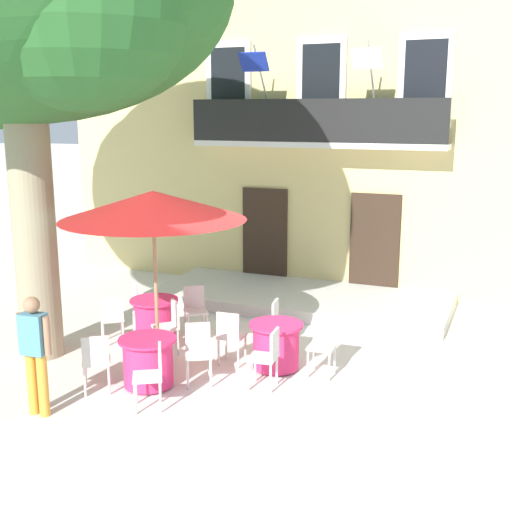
{
  "coord_description": "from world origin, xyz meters",
  "views": [
    {
      "loc": [
        3.78,
        -8.95,
        4.03
      ],
      "look_at": [
        -0.89,
        2.38,
        1.3
      ],
      "focal_mm": 45.48,
      "sensor_mm": 36.0,
      "label": 1
    }
  ],
  "objects_px": {
    "cafe_table_middle": "(155,319)",
    "cafe_chair_middle_2": "(195,307)",
    "cafe_chair_near_tree_3": "(281,322)",
    "cafe_chair_front_0": "(96,359)",
    "cafe_chair_front_3": "(141,337)",
    "pedestrian_near_entrance": "(35,349)",
    "cafe_table_front": "(148,362)",
    "cafe_chair_front_1": "(153,372)",
    "cafe_chair_near_tree_0": "(230,334)",
    "cafe_chair_front_2": "(198,349)",
    "cafe_table_near_tree": "(276,346)",
    "cafe_chair_middle_1": "(170,323)",
    "cafe_chair_middle_0": "(112,316)",
    "cafe_chair_middle_3": "(141,301)",
    "cafe_umbrella": "(153,206)",
    "cafe_chair_near_tree_2": "(323,342)",
    "cafe_chair_near_tree_1": "(268,354)",
    "plane_tree": "(14,0)"
  },
  "relations": [
    {
      "from": "cafe_table_middle",
      "to": "cafe_chair_middle_2",
      "type": "relative_size",
      "value": 0.95
    },
    {
      "from": "cafe_chair_near_tree_3",
      "to": "cafe_chair_front_0",
      "type": "relative_size",
      "value": 1.0
    },
    {
      "from": "cafe_chair_front_3",
      "to": "pedestrian_near_entrance",
      "type": "relative_size",
      "value": 0.55
    },
    {
      "from": "cafe_chair_near_tree_3",
      "to": "cafe_table_front",
      "type": "height_order",
      "value": "cafe_chair_near_tree_3"
    },
    {
      "from": "cafe_chair_front_1",
      "to": "pedestrian_near_entrance",
      "type": "bearing_deg",
      "value": -150.3
    },
    {
      "from": "cafe_chair_front_1",
      "to": "cafe_chair_near_tree_0",
      "type": "bearing_deg",
      "value": 79.91
    },
    {
      "from": "cafe_chair_front_2",
      "to": "cafe_chair_front_3",
      "type": "height_order",
      "value": "same"
    },
    {
      "from": "cafe_table_near_tree",
      "to": "cafe_chair_near_tree_0",
      "type": "xyz_separation_m",
      "value": [
        -0.74,
        -0.12,
        0.14
      ]
    },
    {
      "from": "cafe_chair_middle_2",
      "to": "cafe_table_front",
      "type": "bearing_deg",
      "value": -79.59
    },
    {
      "from": "cafe_chair_middle_1",
      "to": "cafe_chair_front_3",
      "type": "distance_m",
      "value": 0.76
    },
    {
      "from": "cafe_chair_middle_0",
      "to": "cafe_chair_middle_3",
      "type": "height_order",
      "value": "same"
    },
    {
      "from": "cafe_chair_near_tree_0",
      "to": "cafe_chair_front_2",
      "type": "bearing_deg",
      "value": -101.66
    },
    {
      "from": "cafe_chair_front_0",
      "to": "cafe_umbrella",
      "type": "xyz_separation_m",
      "value": [
        0.28,
        1.26,
        2.08
      ]
    },
    {
      "from": "pedestrian_near_entrance",
      "to": "cafe_chair_near_tree_2",
      "type": "bearing_deg",
      "value": 41.82
    },
    {
      "from": "cafe_chair_front_1",
      "to": "cafe_umbrella",
      "type": "relative_size",
      "value": 0.31
    },
    {
      "from": "cafe_chair_front_1",
      "to": "cafe_umbrella",
      "type": "height_order",
      "value": "cafe_umbrella"
    },
    {
      "from": "cafe_chair_middle_2",
      "to": "pedestrian_near_entrance",
      "type": "distance_m",
      "value": 3.74
    },
    {
      "from": "cafe_chair_middle_2",
      "to": "cafe_chair_front_3",
      "type": "distance_m",
      "value": 1.74
    },
    {
      "from": "cafe_chair_middle_1",
      "to": "cafe_chair_near_tree_1",
      "type": "bearing_deg",
      "value": -18.98
    },
    {
      "from": "cafe_chair_middle_2",
      "to": "cafe_umbrella",
      "type": "distance_m",
      "value": 2.6
    },
    {
      "from": "cafe_chair_near_tree_1",
      "to": "cafe_chair_front_0",
      "type": "xyz_separation_m",
      "value": [
        -2.24,
        -1.12,
        0.0
      ]
    },
    {
      "from": "cafe_chair_near_tree_3",
      "to": "cafe_umbrella",
      "type": "distance_m",
      "value": 2.96
    },
    {
      "from": "cafe_chair_middle_2",
      "to": "cafe_chair_front_1",
      "type": "xyz_separation_m",
      "value": [
        0.88,
        -2.93,
        0.0
      ]
    },
    {
      "from": "cafe_table_middle",
      "to": "cafe_chair_middle_2",
      "type": "height_order",
      "value": "cafe_chair_middle_2"
    },
    {
      "from": "cafe_chair_near_tree_0",
      "to": "cafe_chair_middle_3",
      "type": "xyz_separation_m",
      "value": [
        -2.34,
        1.04,
        0.0
      ]
    },
    {
      "from": "cafe_table_near_tree",
      "to": "cafe_chair_near_tree_1",
      "type": "distance_m",
      "value": 0.77
    },
    {
      "from": "cafe_table_near_tree",
      "to": "cafe_chair_near_tree_3",
      "type": "distance_m",
      "value": 0.77
    },
    {
      "from": "cafe_chair_near_tree_3",
      "to": "cafe_table_middle",
      "type": "height_order",
      "value": "cafe_chair_near_tree_3"
    },
    {
      "from": "plane_tree",
      "to": "cafe_chair_front_0",
      "type": "distance_m",
      "value": 5.6
    },
    {
      "from": "cafe_umbrella",
      "to": "cafe_chair_front_0",
      "type": "bearing_deg",
      "value": -102.41
    },
    {
      "from": "cafe_table_near_tree",
      "to": "cafe_chair_front_0",
      "type": "bearing_deg",
      "value": -138.4
    },
    {
      "from": "cafe_chair_middle_3",
      "to": "pedestrian_near_entrance",
      "type": "height_order",
      "value": "pedestrian_near_entrance"
    },
    {
      "from": "cafe_chair_near_tree_0",
      "to": "cafe_chair_near_tree_2",
      "type": "distance_m",
      "value": 1.51
    },
    {
      "from": "plane_tree",
      "to": "cafe_table_front",
      "type": "bearing_deg",
      "value": -11.69
    },
    {
      "from": "cafe_chair_near_tree_3",
      "to": "cafe_table_front",
      "type": "bearing_deg",
      "value": -122.59
    },
    {
      "from": "cafe_chair_near_tree_2",
      "to": "cafe_umbrella",
      "type": "height_order",
      "value": "cafe_umbrella"
    },
    {
      "from": "cafe_chair_middle_1",
      "to": "cafe_chair_middle_2",
      "type": "xyz_separation_m",
      "value": [
        -0.03,
        0.99,
        0.0
      ]
    },
    {
      "from": "cafe_chair_near_tree_0",
      "to": "cafe_chair_middle_2",
      "type": "relative_size",
      "value": 1.0
    },
    {
      "from": "cafe_chair_middle_2",
      "to": "cafe_chair_front_0",
      "type": "relative_size",
      "value": 1.0
    },
    {
      "from": "cafe_chair_middle_2",
      "to": "cafe_chair_front_1",
      "type": "relative_size",
      "value": 1.0
    },
    {
      "from": "cafe_table_near_tree",
      "to": "cafe_table_front",
      "type": "relative_size",
      "value": 1.0
    },
    {
      "from": "cafe_chair_middle_0",
      "to": "pedestrian_near_entrance",
      "type": "height_order",
      "value": "pedestrian_near_entrance"
    },
    {
      "from": "cafe_table_middle",
      "to": "cafe_chair_middle_3",
      "type": "relative_size",
      "value": 0.95
    },
    {
      "from": "cafe_chair_middle_1",
      "to": "cafe_chair_front_0",
      "type": "relative_size",
      "value": 1.0
    },
    {
      "from": "cafe_chair_near_tree_2",
      "to": "cafe_chair_near_tree_3",
      "type": "bearing_deg",
      "value": 145.73
    },
    {
      "from": "plane_tree",
      "to": "cafe_chair_near_tree_2",
      "type": "height_order",
      "value": "plane_tree"
    },
    {
      "from": "cafe_chair_middle_3",
      "to": "cafe_chair_near_tree_2",
      "type": "bearing_deg",
      "value": -12.19
    },
    {
      "from": "cafe_chair_middle_2",
      "to": "cafe_chair_front_3",
      "type": "xyz_separation_m",
      "value": [
        -0.05,
        -1.74,
        0.0
      ]
    },
    {
      "from": "cafe_table_middle",
      "to": "cafe_chair_middle_1",
      "type": "distance_m",
      "value": 0.77
    },
    {
      "from": "plane_tree",
      "to": "cafe_table_near_tree",
      "type": "xyz_separation_m",
      "value": [
        3.98,
        0.85,
        -5.31
      ]
    }
  ]
}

